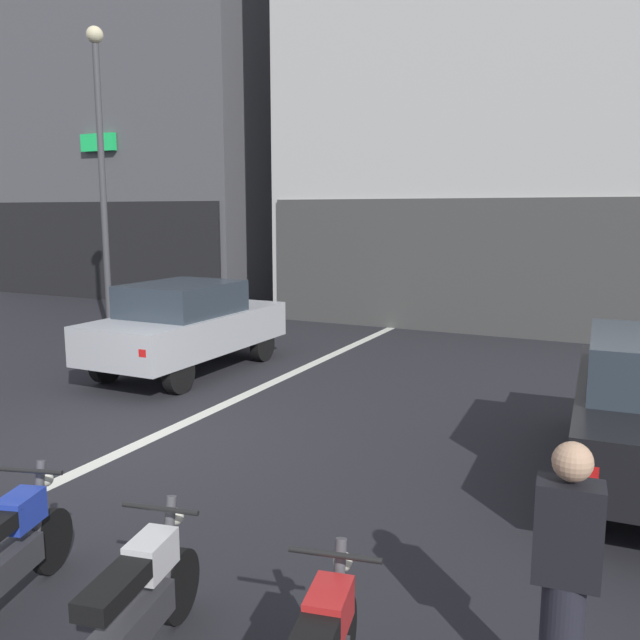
{
  "coord_description": "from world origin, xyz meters",
  "views": [
    {
      "loc": [
        5.53,
        -6.15,
        2.9
      ],
      "look_at": [
        1.55,
        2.0,
        1.4
      ],
      "focal_mm": 36.97,
      "sensor_mm": 36.0,
      "label": 1
    }
  ],
  "objects_px": {
    "street_lamp": "(101,154)",
    "motorcycle_blue_row_centre": "(7,553)",
    "car_silver_crossing_near": "(187,324)",
    "person_by_motorcycles": "(565,581)",
    "motorcycle_white_row_right_mid": "(138,606)"
  },
  "relations": [
    {
      "from": "motorcycle_white_row_right_mid",
      "to": "person_by_motorcycles",
      "type": "bearing_deg",
      "value": 17.27
    },
    {
      "from": "motorcycle_white_row_right_mid",
      "to": "person_by_motorcycles",
      "type": "distance_m",
      "value": 2.58
    },
    {
      "from": "car_silver_crossing_near",
      "to": "person_by_motorcycles",
      "type": "height_order",
      "value": "person_by_motorcycles"
    },
    {
      "from": "person_by_motorcycles",
      "to": "motorcycle_white_row_right_mid",
      "type": "bearing_deg",
      "value": -162.73
    },
    {
      "from": "motorcycle_blue_row_centre",
      "to": "street_lamp",
      "type": "bearing_deg",
      "value": 129.64
    },
    {
      "from": "motorcycle_blue_row_centre",
      "to": "person_by_motorcycles",
      "type": "relative_size",
      "value": 0.97
    },
    {
      "from": "car_silver_crossing_near",
      "to": "motorcycle_blue_row_centre",
      "type": "xyz_separation_m",
      "value": [
        3.34,
        -6.52,
        -0.43
      ]
    },
    {
      "from": "motorcycle_white_row_right_mid",
      "to": "motorcycle_blue_row_centre",
      "type": "bearing_deg",
      "value": 176.31
    },
    {
      "from": "car_silver_crossing_near",
      "to": "motorcycle_blue_row_centre",
      "type": "distance_m",
      "value": 7.34
    },
    {
      "from": "car_silver_crossing_near",
      "to": "person_by_motorcycles",
      "type": "bearing_deg",
      "value": -39.65
    },
    {
      "from": "motorcycle_blue_row_centre",
      "to": "car_silver_crossing_near",
      "type": "bearing_deg",
      "value": 117.09
    },
    {
      "from": "motorcycle_blue_row_centre",
      "to": "motorcycle_white_row_right_mid",
      "type": "bearing_deg",
      "value": -3.69
    },
    {
      "from": "street_lamp",
      "to": "motorcycle_blue_row_centre",
      "type": "relative_size",
      "value": 4.18
    },
    {
      "from": "car_silver_crossing_near",
      "to": "motorcycle_white_row_right_mid",
      "type": "relative_size",
      "value": 2.49
    },
    {
      "from": "street_lamp",
      "to": "motorcycle_blue_row_centre",
      "type": "xyz_separation_m",
      "value": [
        6.76,
        -8.17,
        -3.66
      ]
    }
  ]
}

